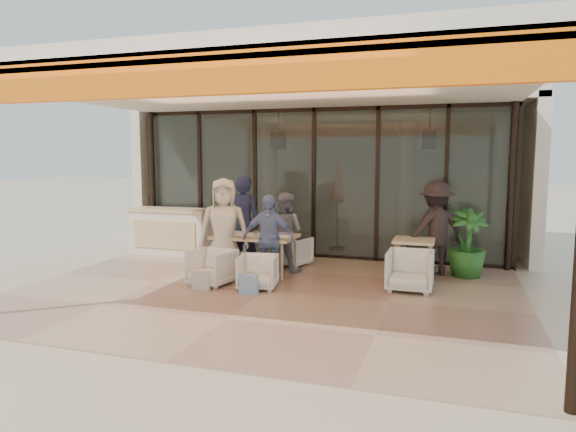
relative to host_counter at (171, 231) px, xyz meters
The scene contains 21 objects.
ground 3.87m from the host_counter, 36.78° to the right, with size 70.00×70.00×0.00m, color #C6B293.
terrace_floor 3.87m from the host_counter, 36.78° to the right, with size 8.00×6.00×0.01m, color tan.
terrace_structure 4.83m from the host_counter, 39.81° to the right, with size 8.00×6.00×3.40m.
glass_storefront 3.33m from the host_counter, 12.93° to the left, with size 8.08×0.10×3.20m.
interior_block 4.63m from the host_counter, 44.45° to the left, with size 9.05×3.62×3.52m.
host_counter is the anchor object (origin of this frame).
dining_table 2.73m from the host_counter, 25.68° to the right, with size 1.50×0.90×0.93m.
chair_far_left 2.07m from the host_counter, ahead, with size 0.68×0.64×0.70m, color white.
chair_far_right 2.91m from the host_counter, ahead, with size 0.63×0.59×0.65m, color white.
chair_near_left 2.97m from the host_counter, 46.25° to the right, with size 0.67×0.62×0.69m, color white.
chair_near_right 3.60m from the host_counter, 36.54° to the right, with size 0.61×0.58×0.63m, color white.
diner_navy 2.21m from the host_counter, 19.86° to the right, with size 0.67×0.44×1.83m, color #1B1D3C.
diner_grey 2.99m from the host_counter, 14.37° to the right, with size 0.74×0.58×1.52m, color slate.
diner_cream 2.65m from the host_counter, 38.68° to the right, with size 0.88×0.58×1.81m, color beige.
diner_periwinkle 3.33m from the host_counter, 29.59° to the right, with size 0.91×0.38×1.55m, color #6A80B1.
tote_bag_cream 3.28m from the host_counter, 51.12° to the right, with size 0.30×0.10×0.34m, color silver.
tote_bag_blue 3.86m from the host_counter, 41.33° to the right, with size 0.30×0.10×0.34m, color #99BFD8.
side_table 5.34m from the host_counter, ahead, with size 0.70×0.70×0.74m.
side_chair 5.50m from the host_counter, 15.81° to the right, with size 0.73×0.68×0.75m, color white.
standing_woman 5.65m from the host_counter, ahead, with size 1.12×0.64×1.73m, color black.
potted_palm 6.19m from the host_counter, ahead, with size 0.71×0.71×1.26m, color #1E5919.
Camera 1 is at (2.85, -7.59, 2.21)m, focal length 32.00 mm.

